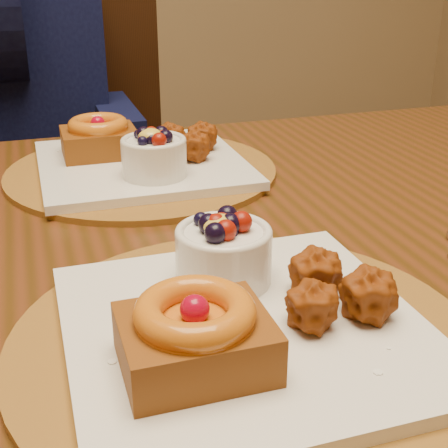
# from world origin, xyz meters

# --- Properties ---
(dining_table) EXTENTS (1.60, 0.90, 0.76)m
(dining_table) POSITION_xyz_m (0.04, -0.02, 0.68)
(dining_table) COLOR #3E240B
(dining_table) RESTS_ON ground
(place_setting_near) EXTENTS (0.38, 0.38, 0.08)m
(place_setting_near) POSITION_xyz_m (0.04, -0.23, 0.78)
(place_setting_near) COLOR brown
(place_setting_near) RESTS_ON dining_table
(place_setting_far) EXTENTS (0.38, 0.38, 0.08)m
(place_setting_far) POSITION_xyz_m (0.04, 0.20, 0.78)
(place_setting_far) COLOR brown
(place_setting_far) RESTS_ON dining_table
(chair_far) EXTENTS (0.52, 0.52, 0.99)m
(chair_far) POSITION_xyz_m (-0.05, 0.75, 0.55)
(chair_far) COLOR black
(chair_far) RESTS_ON ground
(diner) EXTENTS (0.48, 0.47, 0.79)m
(diner) POSITION_xyz_m (-0.14, 0.73, 0.84)
(diner) COLOR black
(diner) RESTS_ON ground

